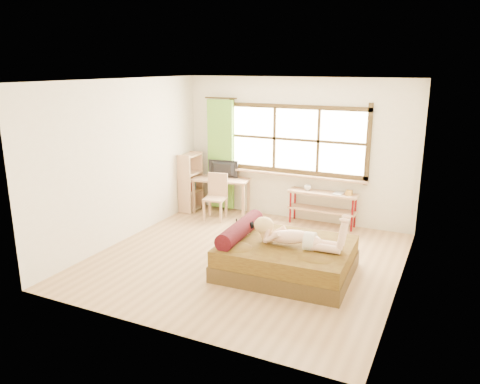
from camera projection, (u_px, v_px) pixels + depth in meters
The scene contains 18 objects.
floor at pixel (246, 259), 7.25m from camera, with size 4.50×4.50×0.00m, color #9E754C.
ceiling at pixel (247, 80), 6.54m from camera, with size 4.50×4.50×0.00m, color white.
wall_back at pixel (296, 150), 8.85m from camera, with size 4.50×4.50×0.00m, color silver.
wall_front at pixel (157, 218), 4.93m from camera, with size 4.50×4.50×0.00m, color silver.
wall_left at pixel (125, 161), 7.83m from camera, with size 4.50×4.50×0.00m, color silver.
wall_right at pixel (406, 191), 5.96m from camera, with size 4.50×4.50×0.00m, color silver.
window at pixel (296, 142), 8.78m from camera, with size 2.80×0.16×1.46m.
curtain at pixel (221, 155), 9.45m from camera, with size 0.55×0.10×2.20m, color #4F8524.
bed at pixel (283, 256), 6.71m from camera, with size 1.90×1.55×0.70m.
woman at pixel (296, 228), 6.46m from camera, with size 1.28×0.37×0.55m, color beige, non-canonical shape.
kitten at pixel (244, 227), 7.00m from camera, with size 0.28×0.11×0.22m, color black, non-canonical shape.
desk at pixel (221, 183), 9.39m from camera, with size 1.20×0.70×0.71m.
monitor at pixel (222, 169), 9.36m from camera, with size 0.61×0.08×0.35m, color black.
chair at pixel (216, 194), 9.06m from camera, with size 0.46×0.46×0.89m.
pipe_shelf at pixel (323, 201), 8.67m from camera, with size 1.28×0.32×0.72m.
cup at pixel (308, 188), 8.74m from camera, with size 0.13×0.13×0.10m, color gray.
book at pixel (334, 193), 8.54m from camera, with size 0.17×0.23×0.02m, color gray.
bookshelf at pixel (191, 182), 9.52m from camera, with size 0.29×0.52×1.19m.
Camera 1 is at (2.81, -6.11, 2.91)m, focal length 35.00 mm.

